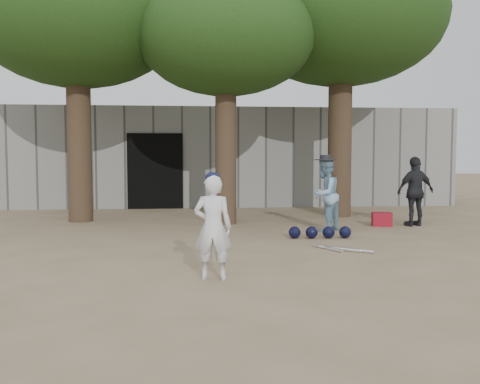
{
  "coord_description": "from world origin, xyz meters",
  "views": [
    {
      "loc": [
        -0.3,
        -7.93,
        1.58
      ],
      "look_at": [
        0.6,
        1.0,
        0.95
      ],
      "focal_mm": 40.0,
      "sensor_mm": 36.0,
      "label": 1
    }
  ],
  "objects": [
    {
      "name": "bat_pile",
      "position": [
        2.21,
        0.57,
        0.03
      ],
      "size": [
        0.84,
        0.82,
        0.06
      ],
      "color": "silver",
      "rests_on": "ground"
    },
    {
      "name": "red_bag",
      "position": [
        4.01,
        3.45,
        0.15
      ],
      "size": [
        0.48,
        0.4,
        0.3
      ],
      "primitive_type": "cube",
      "rotation": [
        0.0,
        0.0,
        -0.22
      ],
      "color": "maroon",
      "rests_on": "ground"
    },
    {
      "name": "tree_row",
      "position": [
        0.74,
        5.02,
        4.69
      ],
      "size": [
        11.4,
        5.8,
        6.69
      ],
      "color": "brown",
      "rests_on": "ground"
    },
    {
      "name": "back_building",
      "position": [
        -0.0,
        10.33,
        1.5
      ],
      "size": [
        16.0,
        5.24,
        3.0
      ],
      "color": "gray",
      "rests_on": "ground"
    },
    {
      "name": "spectator_dark",
      "position": [
        4.74,
        3.39,
        0.77
      ],
      "size": [
        0.96,
        0.56,
        1.54
      ],
      "primitive_type": "imported",
      "rotation": [
        0.0,
        0.0,
        3.36
      ],
      "color": "black",
      "rests_on": "ground"
    },
    {
      "name": "ground",
      "position": [
        0.0,
        0.0,
        0.0
      ],
      "size": [
        70.0,
        70.0,
        0.0
      ],
      "primitive_type": "plane",
      "color": "#937C5E",
      "rests_on": "ground"
    },
    {
      "name": "boy_player",
      "position": [
        0.03,
        -1.25,
        0.66
      ],
      "size": [
        0.53,
        0.39,
        1.33
      ],
      "primitive_type": "imported",
      "rotation": [
        0.0,
        0.0,
        2.98
      ],
      "color": "silver",
      "rests_on": "ground"
    },
    {
      "name": "helmet_row",
      "position": [
        2.2,
        1.86,
        0.12
      ],
      "size": [
        1.19,
        0.29,
        0.23
      ],
      "color": "black",
      "rests_on": "ground"
    },
    {
      "name": "spectator_blue",
      "position": [
        2.55,
        2.83,
        0.75
      ],
      "size": [
        0.92,
        0.92,
        1.51
      ],
      "primitive_type": "imported",
      "rotation": [
        0.0,
        0.0,
        3.96
      ],
      "color": "#7CA6C0",
      "rests_on": "ground"
    }
  ]
}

